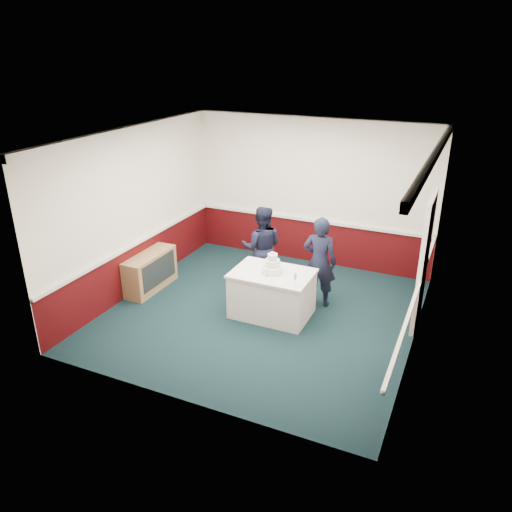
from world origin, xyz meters
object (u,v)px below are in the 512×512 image
at_px(cake_table, 272,293).
at_px(sideboard, 150,271).
at_px(champagne_flute, 295,277).
at_px(cake_knife, 266,277).
at_px(person_man, 262,248).
at_px(wedding_cake, 272,266).
at_px(person_woman, 319,262).

bearing_deg(cake_table, sideboard, -179.39).
height_order(sideboard, champagne_flute, champagne_flute).
bearing_deg(champagne_flute, cake_knife, 171.42).
distance_m(sideboard, champagne_flute, 3.02).
height_order(cake_knife, person_man, person_man).
relative_size(wedding_cake, person_man, 0.23).
height_order(cake_knife, champagne_flute, champagne_flute).
xyz_separation_m(cake_knife, person_man, (-0.56, 1.12, 0.00)).
bearing_deg(person_woman, cake_knife, 51.22).
xyz_separation_m(cake_table, person_man, (-0.59, 0.92, 0.39)).
distance_m(cake_knife, person_woman, 1.09).
xyz_separation_m(sideboard, cake_table, (2.45, 0.03, 0.05)).
bearing_deg(wedding_cake, sideboard, -179.39).
bearing_deg(sideboard, person_woman, 13.34).
distance_m(cake_knife, champagne_flute, 0.55).
relative_size(cake_knife, person_man, 0.14).
distance_m(cake_table, person_man, 1.16).
relative_size(cake_knife, person_woman, 0.14).
height_order(cake_table, person_man, person_man).
bearing_deg(sideboard, champagne_flute, -4.92).
xyz_separation_m(cake_knife, person_woman, (0.62, 0.90, 0.02)).
bearing_deg(wedding_cake, cake_knife, -98.53).
bearing_deg(person_man, person_woman, 149.79).
bearing_deg(person_man, wedding_cake, 103.38).
bearing_deg(cake_knife, cake_table, 65.46).
relative_size(cake_table, person_woman, 0.82).
height_order(wedding_cake, person_woman, person_woman).
xyz_separation_m(wedding_cake, person_man, (-0.59, 0.92, -0.11)).
distance_m(sideboard, wedding_cake, 2.51).
height_order(champagne_flute, person_man, person_man).
bearing_deg(champagne_flute, cake_table, 150.75).
xyz_separation_m(cake_table, cake_knife, (-0.03, -0.20, 0.39)).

